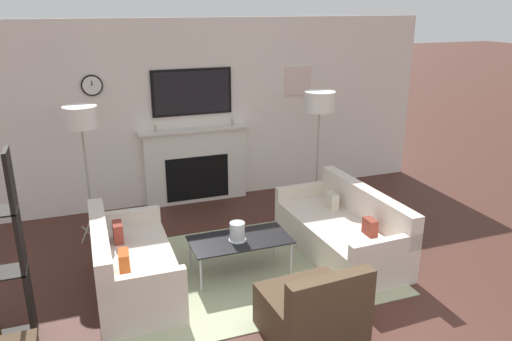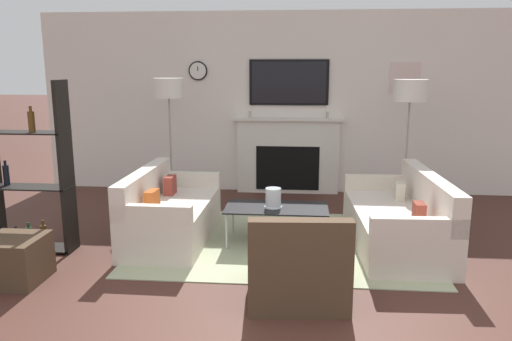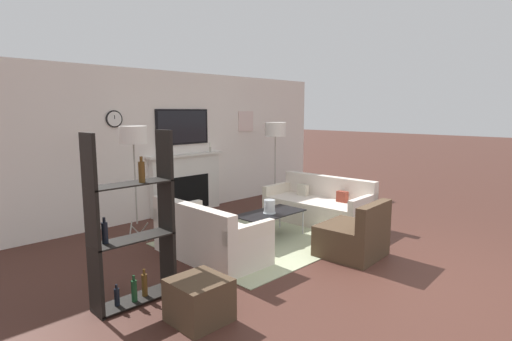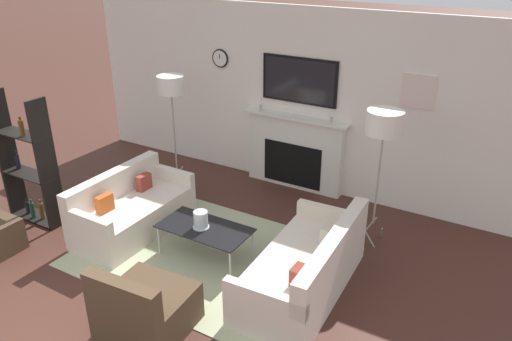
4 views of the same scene
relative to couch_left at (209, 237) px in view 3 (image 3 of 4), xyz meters
The scene contains 12 objects.
ground_plane 2.77m from the couch_left, 62.93° to the right, with size 60.00×60.00×0.00m, color #45261E.
fireplace_wall 2.83m from the couch_left, 61.94° to the left, with size 7.56×0.28×2.70m.
area_rug 1.28m from the couch_left, ahead, with size 3.12×2.23×0.01m.
couch_left is the anchor object (origin of this frame).
couch_right 2.51m from the couch_left, ahead, with size 0.93×1.90×0.79m.
armchair 1.97m from the couch_left, 43.18° to the right, with size 0.85×0.83×0.78m.
coffee_table 1.20m from the couch_left, ahead, with size 1.11×0.57×0.41m.
hurricane_candle 1.18m from the couch_left, ahead, with size 0.20×0.20×0.21m.
floor_lamp_left 1.90m from the couch_left, 103.20° to the left, with size 0.39×0.39×1.75m.
floor_lamp_right 3.38m from the couch_left, 25.42° to the left, with size 0.43×0.43×1.75m.
shelf_unit 1.50m from the couch_left, 161.32° to the right, with size 0.84×0.28×1.77m.
ottoman 1.64m from the couch_left, 131.67° to the right, with size 0.50×0.50×0.41m.
Camera 3 is at (-4.47, -1.63, 1.96)m, focal length 28.00 mm.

